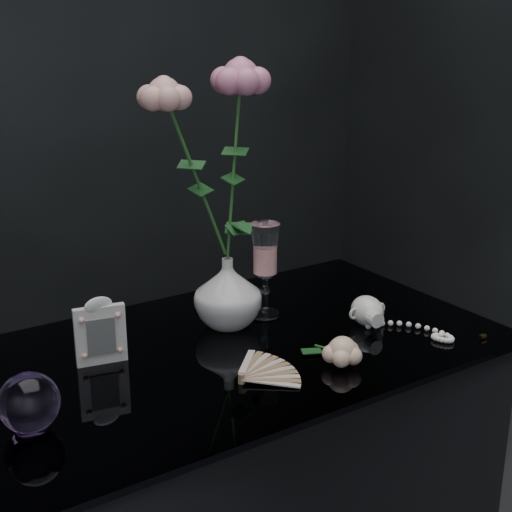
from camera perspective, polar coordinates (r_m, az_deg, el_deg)
vase at (r=1.40m, az=-2.27°, el=-2.93°), size 0.14×0.14×0.14m
wine_glass at (r=1.43m, az=0.73°, el=-1.15°), size 0.07×0.07×0.19m
picture_frame at (r=1.27m, az=-12.37°, el=-5.83°), size 0.10×0.09×0.12m
paperweight at (r=1.11m, az=-17.71°, el=-11.10°), size 0.11×0.11×0.09m
paper_fan at (r=1.20m, az=-1.16°, el=-9.69°), size 0.24×0.21×0.02m
loose_rose at (r=1.26m, az=6.93°, el=-7.55°), size 0.14×0.17×0.05m
pearl_jar at (r=1.43m, az=8.90°, el=-4.26°), size 0.23×0.24×0.06m
roses at (r=1.32m, az=-3.33°, el=8.20°), size 0.25×0.12×0.43m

